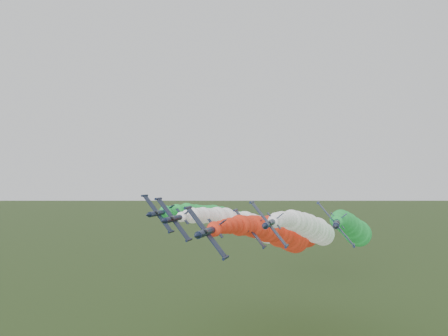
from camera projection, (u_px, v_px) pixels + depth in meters
The scene contains 6 objects.
jet_lead at pixel (280, 234), 126.85m from camera, with size 14.18×86.96×20.06m.
jet_inner_left at pixel (252, 226), 142.27m from camera, with size 14.10×86.88×19.98m.
jet_inner_right at pixel (311, 228), 135.21m from camera, with size 13.63×86.41×19.51m.
jet_outer_left at pixel (234, 221), 152.31m from camera, with size 13.68×86.46×19.56m.
jet_outer_right at pixel (352, 228), 137.88m from camera, with size 14.12×86.90×20.01m.
jet_trail at pixel (294, 231), 150.98m from camera, with size 14.08×86.86×19.97m.
Camera 1 is at (31.24, -87.44, 51.99)m, focal length 35.00 mm.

